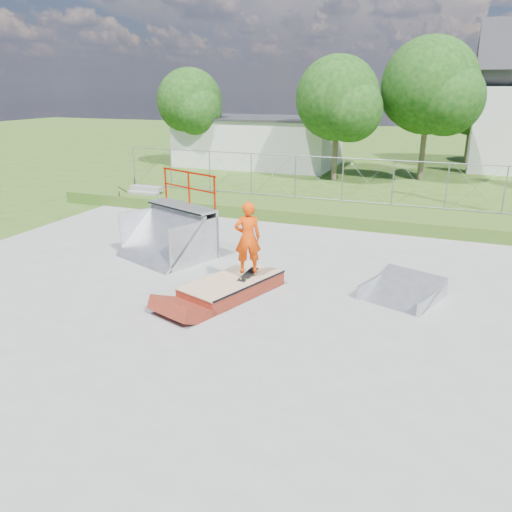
{
  "coord_description": "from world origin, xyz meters",
  "views": [
    {
      "loc": [
        4.0,
        -9.6,
        5.0
      ],
      "look_at": [
        -0.13,
        1.08,
        1.1
      ],
      "focal_mm": 35.0,
      "sensor_mm": 36.0,
      "label": 1
    }
  ],
  "objects_px": {
    "grind_box": "(232,287)",
    "skater": "(248,241)",
    "quarter_pipe": "(164,218)",
    "flat_bank_ramp": "(402,290)"
  },
  "relations": [
    {
      "from": "flat_bank_ramp",
      "to": "skater",
      "type": "distance_m",
      "value": 4.01
    },
    {
      "from": "flat_bank_ramp",
      "to": "quarter_pipe",
      "type": "bearing_deg",
      "value": -165.12
    },
    {
      "from": "flat_bank_ramp",
      "to": "skater",
      "type": "bearing_deg",
      "value": -146.73
    },
    {
      "from": "grind_box",
      "to": "quarter_pipe",
      "type": "distance_m",
      "value": 3.72
    },
    {
      "from": "quarter_pipe",
      "to": "flat_bank_ramp",
      "type": "bearing_deg",
      "value": 16.58
    },
    {
      "from": "quarter_pipe",
      "to": "flat_bank_ramp",
      "type": "xyz_separation_m",
      "value": [
        7.09,
        -0.64,
        -1.02
      ]
    },
    {
      "from": "grind_box",
      "to": "skater",
      "type": "height_order",
      "value": "skater"
    },
    {
      "from": "grind_box",
      "to": "flat_bank_ramp",
      "type": "xyz_separation_m",
      "value": [
        4.04,
        1.21,
        0.05
      ]
    },
    {
      "from": "grind_box",
      "to": "skater",
      "type": "relative_size",
      "value": 1.61
    },
    {
      "from": "quarter_pipe",
      "to": "grind_box",
      "type": "bearing_deg",
      "value": -9.59
    }
  ]
}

